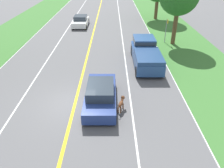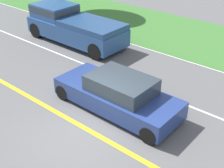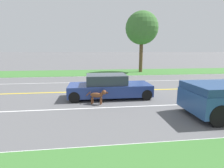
% 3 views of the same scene
% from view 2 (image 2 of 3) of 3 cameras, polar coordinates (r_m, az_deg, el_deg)
% --- Properties ---
extents(ground_plane, '(400.00, 400.00, 0.00)m').
position_cam_2_polar(ground_plane, '(10.57, -4.17, -8.50)').
color(ground_plane, '#5B5B5E').
extents(centre_divider_line, '(0.18, 160.00, 0.01)m').
position_cam_2_polar(centre_divider_line, '(10.57, -4.18, -8.49)').
color(centre_divider_line, yellow).
rests_on(centre_divider_line, ground).
extents(lane_edge_line_right, '(0.14, 160.00, 0.01)m').
position_cam_2_polar(lane_edge_line_right, '(15.56, 14.06, 3.99)').
color(lane_edge_line_right, white).
rests_on(lane_edge_line_right, ground).
extents(lane_dash_same_dir, '(0.10, 160.00, 0.01)m').
position_cam_2_polar(lane_dash_same_dir, '(12.83, 6.74, -1.07)').
color(lane_dash_same_dir, white).
rests_on(lane_dash_same_dir, ground).
extents(grass_verge_right, '(6.00, 160.00, 0.03)m').
position_cam_2_polar(grass_verge_right, '(18.11, 18.54, 7.05)').
color(grass_verge_right, '#3D7533').
rests_on(grass_verge_right, ground).
extents(ego_car, '(1.89, 4.78, 1.37)m').
position_cam_2_polar(ego_car, '(11.24, 1.09, -1.89)').
color(ego_car, navy).
rests_on(ego_car, ground).
extents(dog, '(0.50, 1.17, 0.79)m').
position_cam_2_polar(dog, '(11.86, 7.45, -1.21)').
color(dog, brown).
rests_on(dog, ground).
extents(pickup_truck, '(2.14, 5.79, 1.84)m').
position_cam_2_polar(pickup_truck, '(17.33, -7.25, 10.68)').
color(pickup_truck, '#284C84').
rests_on(pickup_truck, ground).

